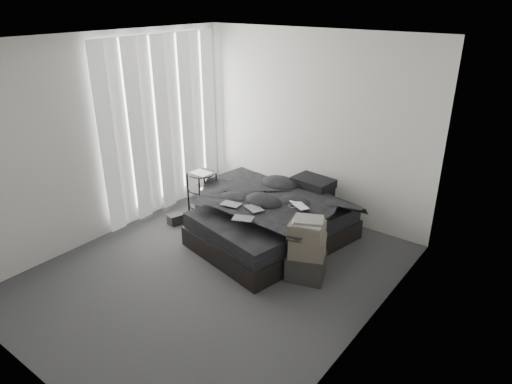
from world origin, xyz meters
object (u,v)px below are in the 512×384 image
Objects in this scene: bed at (273,233)px; box_lower at (306,266)px; side_stand at (203,196)px; laptop at (296,201)px.

box_lower is (0.78, -0.47, 0.03)m from bed.
laptop is at bearing 1.52° from side_stand.
side_stand is 2.02m from box_lower.
side_stand is 1.68× the size of box_lower.
laptop is 0.82m from box_lower.
side_stand is (-1.54, -0.04, -0.34)m from laptop.
side_stand is at bearing -165.25° from bed.
bed is 0.66m from laptop.
side_stand reaches higher than bed.
box_lower is (0.43, -0.44, -0.54)m from laptop.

